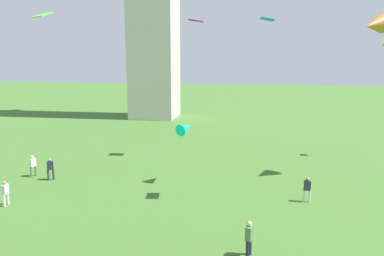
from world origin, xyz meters
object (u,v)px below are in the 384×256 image
object	(u,v)px
person_4	(5,192)
kite_flying_3	(374,25)
person_2	(249,237)
person_0	(33,165)
person_3	(50,168)
kite_flying_0	(267,19)
person_1	(307,188)
kite_flying_5	(185,128)
kite_flying_4	(196,21)
kite_flying_2	(42,15)

from	to	relation	value
person_4	kite_flying_3	bearing A→B (deg)	-68.23
person_2	person_4	distance (m)	15.43
person_0	person_3	distance (m)	1.85
kite_flying_0	person_3	bearing A→B (deg)	76.14
person_0	person_1	bearing A→B (deg)	110.07
person_1	kite_flying_5	bearing A→B (deg)	-11.19
kite_flying_3	kite_flying_4	world-z (taller)	kite_flying_4
person_2	kite_flying_0	xyz separation A→B (m)	(0.62, 6.75, 10.28)
person_3	kite_flying_5	distance (m)	10.65
person_1	kite_flying_4	size ratio (longest dim) A/B	1.26
kite_flying_4	kite_flying_3	bearing A→B (deg)	161.59
person_2	person_4	xyz separation A→B (m)	(-15.03, 3.50, -0.09)
person_3	kite_flying_5	bearing A→B (deg)	-31.12
person_1	kite_flying_0	xyz separation A→B (m)	(-2.91, -0.55, 10.35)
kite_flying_3	person_4	bearing A→B (deg)	-110.62
person_0	person_1	distance (m)	20.30
person_2	person_4	bearing A→B (deg)	93.15
person_3	kite_flying_3	bearing A→B (deg)	-28.03
kite_flying_5	person_0	bearing A→B (deg)	29.04
person_3	kite_flying_4	distance (m)	16.95
person_1	person_2	size ratio (longest dim) A/B	0.93
kite_flying_0	person_2	bearing A→B (deg)	167.28
person_3	kite_flying_0	xyz separation A→B (m)	(15.55, -1.73, 10.34)
kite_flying_4	kite_flying_5	bearing A→B (deg)	89.89
person_2	person_3	distance (m)	17.17
kite_flying_3	kite_flying_5	bearing A→B (deg)	-119.52
kite_flying_4	person_3	bearing A→B (deg)	36.66
person_0	kite_flying_0	size ratio (longest dim) A/B	1.40
person_0	person_1	world-z (taller)	person_0
person_4	kite_flying_0	xyz separation A→B (m)	(15.65, 3.25, 10.38)
kite_flying_3	kite_flying_0	bearing A→B (deg)	-94.08
person_0	kite_flying_0	xyz separation A→B (m)	(17.32, -2.26, 10.33)
person_1	kite_flying_5	world-z (taller)	kite_flying_5
kite_flying_4	kite_flying_5	xyz separation A→B (m)	(0.30, -6.73, -8.13)
person_2	kite_flying_4	bearing A→B (deg)	33.50
person_3	person_4	world-z (taller)	person_3
person_4	kite_flying_4	xyz separation A→B (m)	(9.91, 13.01, 11.30)
person_1	kite_flying_4	bearing A→B (deg)	-41.42
kite_flying_2	kite_flying_4	xyz separation A→B (m)	(12.03, 3.88, -0.29)
person_1	person_3	xyz separation A→B (m)	(-18.46, 1.19, 0.01)
person_2	kite_flying_3	distance (m)	18.36
person_1	person_2	xyz separation A→B (m)	(-3.53, -7.29, 0.07)
kite_flying_0	kite_flying_4	bearing A→B (deg)	22.99
person_1	kite_flying_4	xyz separation A→B (m)	(-8.66, 9.21, 11.27)
person_1	kite_flying_2	xyz separation A→B (m)	(-20.68, 5.33, 11.56)
person_2	person_3	size ratio (longest dim) A/B	1.06
kite_flying_0	kite_flying_5	xyz separation A→B (m)	(-5.45, 3.03, -7.21)
kite_flying_3	kite_flying_5	xyz separation A→B (m)	(-13.05, -2.96, -7.28)
person_4	kite_flying_3	size ratio (longest dim) A/B	0.65
person_1	kite_flying_3	distance (m)	12.66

